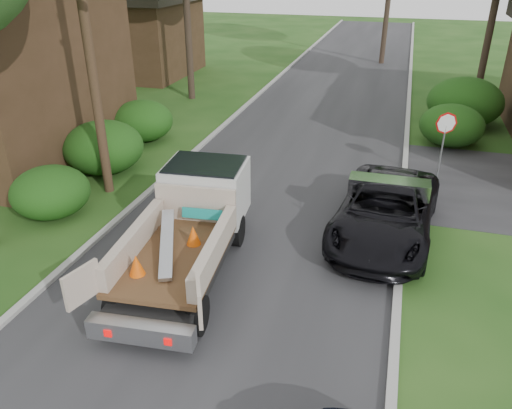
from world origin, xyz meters
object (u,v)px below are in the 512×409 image
object	(u,v)px
utility_pole	(86,31)
flatbed_truck	(195,216)
black_pickup	(386,211)
house_left_far	(133,25)
stop_sign	(445,132)

from	to	relation	value
utility_pole	flatbed_truck	xyz separation A→B (m)	(4.40, -2.97, -3.96)
flatbed_truck	black_pickup	size ratio (longest dim) A/B	1.08
utility_pole	house_left_far	distance (m)	18.93
flatbed_truck	house_left_far	bearing A→B (deg)	116.85
stop_sign	flatbed_truck	world-z (taller)	stop_sign
flatbed_truck	black_pickup	xyz separation A→B (m)	(4.68, 2.48, -0.43)
stop_sign	black_pickup	bearing A→B (deg)	-109.57
house_left_far	stop_sign	bearing A→B (deg)	-34.81
utility_pole	flatbed_truck	distance (m)	6.62
stop_sign	flatbed_truck	xyz separation A→B (m)	(-6.28, -6.98, -0.57)
stop_sign	utility_pole	bearing A→B (deg)	-159.38
utility_pole	house_left_far	world-z (taller)	utility_pole
stop_sign	house_left_far	world-z (taller)	house_left_far
utility_pole	black_pickup	bearing A→B (deg)	-3.03
black_pickup	stop_sign	bearing A→B (deg)	75.77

